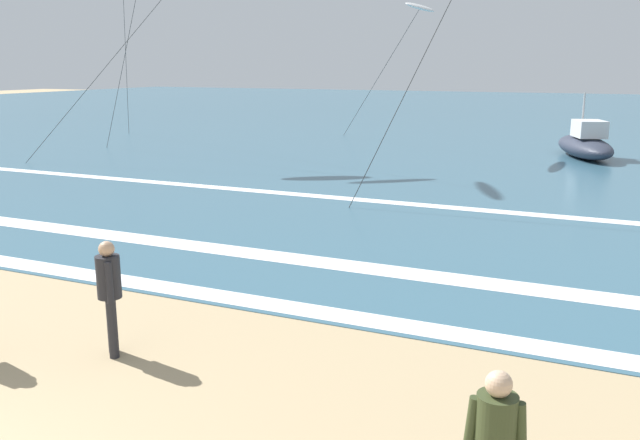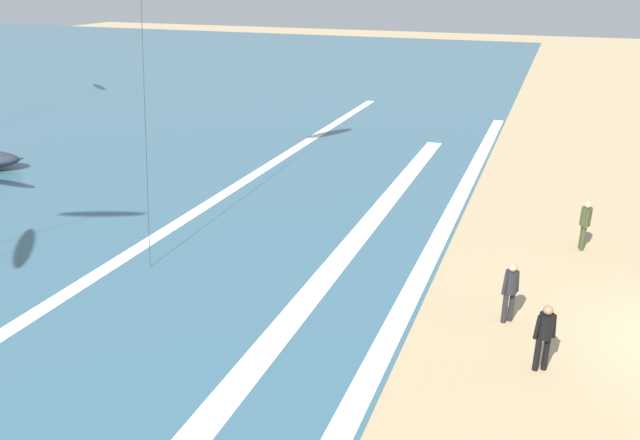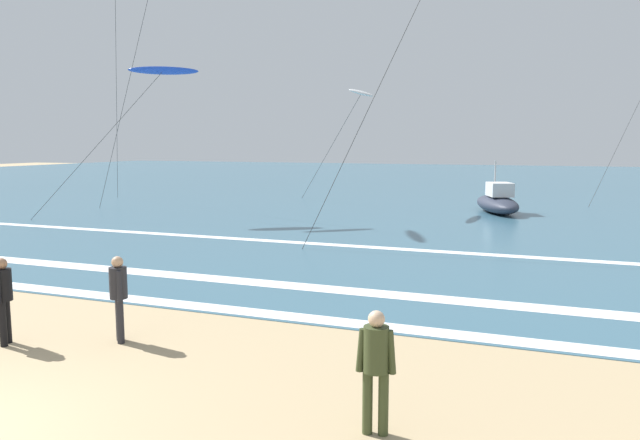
# 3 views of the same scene
# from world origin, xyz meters

# --- Properties ---
(ocean_surface) EXTENTS (140.00, 90.00, 0.01)m
(ocean_surface) POSITION_xyz_m (0.00, 51.34, 0.01)
(ocean_surface) COLOR #386075
(ocean_surface) RESTS_ON ground
(wave_foam_shoreline) EXTENTS (49.68, 0.56, 0.01)m
(wave_foam_shoreline) POSITION_xyz_m (-1.70, 6.74, 0.01)
(wave_foam_shoreline) COLOR white
(wave_foam_shoreline) RESTS_ON ocean_surface
(wave_foam_mid_break) EXTENTS (36.04, 0.73, 0.01)m
(wave_foam_mid_break) POSITION_xyz_m (-1.40, 9.27, 0.01)
(wave_foam_mid_break) COLOR white
(wave_foam_mid_break) RESTS_ON ocean_surface
(wave_foam_outer_break) EXTENTS (50.81, 0.52, 0.01)m
(wave_foam_outer_break) POSITION_xyz_m (0.79, 15.50, 0.01)
(wave_foam_outer_break) COLOR white
(wave_foam_outer_break) RESTS_ON ocean_surface
(surfer_right_near) EXTENTS (0.42, 0.43, 1.60)m
(surfer_right_near) POSITION_xyz_m (-0.19, 4.18, 0.96)
(surfer_right_near) COLOR #232328
(surfer_right_near) RESTS_ON ground
(kite_white_mid_center) EXTENTS (6.48, 8.09, 6.39)m
(kite_white_mid_center) POSITION_xyz_m (-2.17, 25.74, 6.13)
(kite_white_mid_center) COLOR white
(kite_white_mid_center) RESTS_ON ground
(offshore_boat) EXTENTS (3.34, 5.47, 2.70)m
(offshore_boat) POSITION_xyz_m (4.59, 27.96, 0.55)
(offshore_boat) COLOR #2D3342
(offshore_boat) RESTS_ON ground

